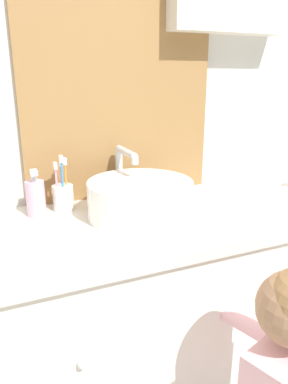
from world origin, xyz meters
name	(u,v)px	position (x,y,z in m)	size (l,w,h in m)	color
wall_back	(134,77)	(0.02, 0.62, 1.29)	(3.20, 0.18, 2.50)	silver
vanity_counter	(161,332)	(0.00, 0.34, 0.44)	(1.49, 0.52, 0.88)	silver
sink_basin	(140,198)	(-0.07, 0.36, 0.94)	(0.32, 0.37, 0.19)	white
toothbrush_holder	(63,196)	(-0.28, 0.51, 0.93)	(0.07, 0.07, 0.18)	silver
soap_dispenser	(36,197)	(-0.36, 0.49, 0.94)	(0.06, 0.06, 0.15)	#CCA3BC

